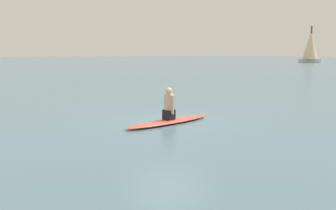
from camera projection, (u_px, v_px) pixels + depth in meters
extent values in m
plane|color=slate|center=(168.00, 121.00, 11.24)|extent=(400.00, 400.00, 0.00)
ellipsoid|color=#D84C3F|center=(169.00, 121.00, 10.81)|extent=(0.74, 3.33, 0.14)
cube|color=black|center=(169.00, 115.00, 10.78)|extent=(0.29, 0.35, 0.32)
cylinder|color=#D6AD8E|center=(169.00, 102.00, 10.72)|extent=(0.31, 0.31, 0.53)
sphere|color=#D6AD8E|center=(169.00, 91.00, 10.66)|extent=(0.21, 0.21, 0.21)
cylinder|color=#D6AD8E|center=(173.00, 105.00, 10.59)|extent=(0.09, 0.09, 0.59)
cylinder|color=#D6AD8E|center=(165.00, 104.00, 10.86)|extent=(0.09, 0.09, 0.59)
cube|color=silver|center=(310.00, 61.00, 80.14)|extent=(5.07, 3.63, 0.89)
cylinder|color=#4C4238|center=(311.00, 43.00, 79.48)|extent=(0.40, 0.40, 7.66)
cone|color=beige|center=(311.00, 45.00, 79.55)|extent=(4.69, 4.69, 6.74)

